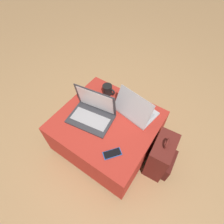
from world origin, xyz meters
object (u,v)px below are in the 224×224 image
(laptop_near, at_px, (92,112))
(coffee_mug, at_px, (108,90))
(backpack, at_px, (161,157))
(cell_phone, at_px, (112,153))
(laptop_far, at_px, (135,109))

(laptop_near, xyz_separation_m, coffee_mug, (-0.05, 0.31, -0.01))
(coffee_mug, bearing_deg, backpack, -15.74)
(cell_phone, xyz_separation_m, coffee_mug, (-0.40, 0.51, 0.05))
(laptop_near, bearing_deg, coffee_mug, 90.97)
(backpack, relative_size, coffee_mug, 3.68)
(laptop_far, height_order, cell_phone, laptop_far)
(laptop_far, bearing_deg, coffee_mug, -0.75)
(cell_phone, xyz_separation_m, backpack, (0.32, 0.30, -0.22))
(laptop_far, xyz_separation_m, coffee_mug, (-0.34, 0.06, 0.00))
(backpack, xyz_separation_m, coffee_mug, (-0.72, 0.20, 0.27))
(backpack, distance_m, coffee_mug, 0.79)
(laptop_near, distance_m, laptop_far, 0.38)
(laptop_near, relative_size, laptop_far, 1.07)
(laptop_near, distance_m, coffee_mug, 0.31)
(coffee_mug, bearing_deg, cell_phone, -51.92)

